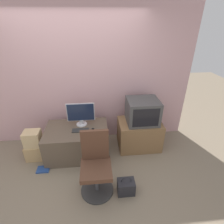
{
  "coord_description": "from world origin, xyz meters",
  "views": [
    {
      "loc": [
        0.33,
        -1.93,
        2.34
      ],
      "look_at": [
        0.61,
        0.89,
        0.81
      ],
      "focal_mm": 28.0,
      "sensor_mm": 36.0,
      "label": 1
    }
  ],
  "objects": [
    {
      "name": "desk",
      "position": [
        -0.06,
        0.77,
        0.28
      ],
      "size": [
        1.14,
        0.76,
        0.56
      ],
      "color": "brown",
      "rests_on": "ground_plane"
    },
    {
      "name": "main_monitor",
      "position": [
        0.03,
        0.92,
        0.78
      ],
      "size": [
        0.51,
        0.2,
        0.44
      ],
      "color": "silver",
      "rests_on": "desk"
    },
    {
      "name": "book",
      "position": [
        -0.65,
        0.38,
        0.01
      ],
      "size": [
        0.21,
        0.16,
        0.02
      ],
      "color": "navy",
      "rests_on": "ground_plane"
    },
    {
      "name": "cardboard_box_lower",
      "position": [
        -0.84,
        0.71,
        0.15
      ],
      "size": [
        0.34,
        0.26,
        0.29
      ],
      "color": "tan",
      "rests_on": "ground_plane"
    },
    {
      "name": "mouse",
      "position": [
        0.24,
        0.73,
        0.57
      ],
      "size": [
        0.05,
        0.04,
        0.03
      ],
      "color": "black",
      "rests_on": "desk"
    },
    {
      "name": "office_chair",
      "position": [
        0.28,
        -0.06,
        0.43
      ],
      "size": [
        0.49,
        0.49,
        0.98
      ],
      "color": "#333333",
      "rests_on": "ground_plane"
    },
    {
      "name": "wall_back",
      "position": [
        0.0,
        1.32,
        1.3
      ],
      "size": [
        4.4,
        0.05,
        2.6
      ],
      "color": "#CC9EA3",
      "rests_on": "ground_plane"
    },
    {
      "name": "cardboard_box_upper",
      "position": [
        -0.84,
        0.71,
        0.44
      ],
      "size": [
        0.28,
        0.23,
        0.3
      ],
      "color": "#D1B27F",
      "rests_on": "cardboard_box_lower"
    },
    {
      "name": "side_stand",
      "position": [
        1.15,
        0.87,
        0.29
      ],
      "size": [
        0.82,
        0.57,
        0.57
      ],
      "color": "olive",
      "rests_on": "ground_plane"
    },
    {
      "name": "keyboard",
      "position": [
        0.02,
        0.71,
        0.56
      ],
      "size": [
        0.3,
        0.13,
        0.01
      ],
      "color": "#2D2D2D",
      "rests_on": "desk"
    },
    {
      "name": "ground_plane",
      "position": [
        0.0,
        0.0,
        0.0
      ],
      "size": [
        12.0,
        12.0,
        0.0
      ],
      "primitive_type": "plane",
      "color": "#7F705B"
    },
    {
      "name": "handbag",
      "position": [
        0.71,
        -0.2,
        0.12
      ],
      "size": [
        0.26,
        0.18,
        0.32
      ],
      "color": "#232328",
      "rests_on": "ground_plane"
    },
    {
      "name": "crt_tv",
      "position": [
        1.18,
        0.88,
        0.8
      ],
      "size": [
        0.58,
        0.51,
        0.46
      ],
      "color": "#474747",
      "rests_on": "side_stand"
    }
  ]
}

